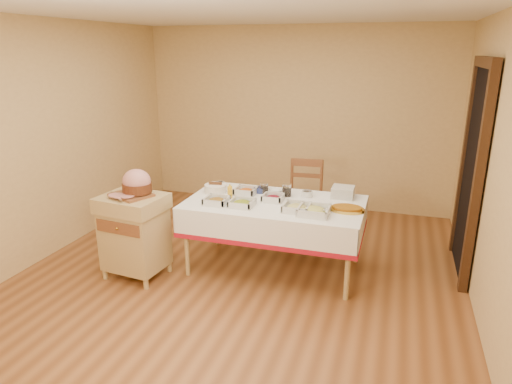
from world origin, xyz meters
TOP-DOWN VIEW (x-y plane):
  - room_shell at (0.00, 0.00)m, footprint 5.00×5.00m
  - doorway at (2.20, 0.90)m, footprint 0.09×1.10m
  - dining_table at (0.30, 0.30)m, footprint 1.82×1.02m
  - butcher_cart at (-1.02, -0.28)m, footprint 0.67×0.58m
  - dining_chair at (0.41, 1.28)m, footprint 0.46×0.44m
  - ham_on_board at (-0.98, -0.25)m, footprint 0.41×0.39m
  - serving_dish_a at (-0.25, 0.06)m, footprint 0.24×0.23m
  - serving_dish_b at (0.02, 0.06)m, footprint 0.23×0.23m
  - serving_dish_c at (0.58, 0.09)m, footprint 0.25×0.25m
  - serving_dish_d at (0.75, 0.05)m, footprint 0.29×0.29m
  - serving_dish_e at (-0.07, 0.46)m, footprint 0.23×0.22m
  - serving_dish_f at (0.27, 0.32)m, footprint 0.22×0.21m
  - small_bowl_left at (-0.44, 0.61)m, footprint 0.13×0.13m
  - small_bowl_mid at (0.06, 0.56)m, footprint 0.14×0.14m
  - small_bowl_right at (0.58, 0.57)m, footprint 0.12×0.12m
  - bowl_white_imported at (0.22, 0.61)m, footprint 0.20×0.20m
  - bowl_small_imported at (0.89, 0.71)m, footprint 0.17×0.17m
  - preserve_jar_left at (0.11, 0.55)m, footprint 0.09×0.09m
  - preserve_jar_right at (0.37, 0.52)m, footprint 0.10×0.10m
  - mustard_bottle at (-0.18, 0.26)m, footprint 0.05×0.05m
  - bread_basket at (-0.41, 0.41)m, footprint 0.24×0.24m
  - plate_stack at (0.95, 0.67)m, footprint 0.23×0.23m
  - brass_platter at (1.05, 0.24)m, footprint 0.34×0.24m

SIDE VIEW (x-z plane):
  - butcher_cart at x=-1.02m, z-range 0.06..0.93m
  - dining_chair at x=0.41m, z-range 0.01..0.98m
  - dining_table at x=0.30m, z-range 0.22..0.98m
  - bowl_white_imported at x=0.22m, z-range 0.76..0.80m
  - brass_platter at x=1.05m, z-range 0.76..0.80m
  - bowl_small_imported at x=0.89m, z-range 0.76..0.80m
  - serving_dish_b at x=0.02m, z-range 0.74..0.84m
  - serving_dish_f at x=0.27m, z-range 0.74..0.84m
  - small_bowl_left at x=-0.44m, z-range 0.76..0.82m
  - serving_dish_a at x=-0.25m, z-range 0.74..0.84m
  - small_bowl_mid at x=0.06m, z-range 0.76..0.82m
  - serving_dish_c at x=0.58m, z-range 0.74..0.84m
  - small_bowl_right at x=0.58m, z-range 0.76..0.82m
  - serving_dish_e at x=-0.07m, z-range 0.74..0.85m
  - serving_dish_d at x=0.75m, z-range 0.74..0.85m
  - bread_basket at x=-0.41m, z-range 0.75..0.86m
  - preserve_jar_left at x=0.11m, z-range 0.75..0.87m
  - plate_stack at x=0.95m, z-range 0.76..0.87m
  - preserve_jar_right at x=0.37m, z-range 0.75..0.89m
  - mustard_bottle at x=-0.18m, z-range 0.75..0.91m
  - ham_on_board at x=-0.98m, z-range 0.85..1.12m
  - doorway at x=2.20m, z-range 0.01..2.21m
  - room_shell at x=0.00m, z-range -1.20..3.80m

